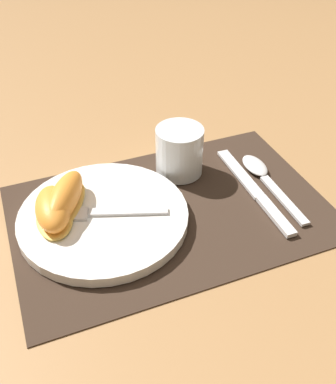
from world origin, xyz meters
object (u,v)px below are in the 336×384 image
object	(u,v)px
knife	(255,191)
citrus_wedge_0	(65,199)
juice_glass	(179,153)
fork	(94,214)
plate	(104,217)
citrus_wedge_1	(53,210)
spoon	(262,174)

from	to	relation	value
knife	citrus_wedge_0	distance (m)	0.29
juice_glass	knife	size ratio (longest dim) A/B	0.36
knife	fork	distance (m)	0.26
juice_glass	citrus_wedge_0	bearing A→B (deg)	-166.67
plate	citrus_wedge_0	world-z (taller)	citrus_wedge_0
citrus_wedge_1	fork	bearing A→B (deg)	-12.74
knife	citrus_wedge_0	world-z (taller)	citrus_wedge_0
plate	citrus_wedge_1	distance (m)	0.07
fork	juice_glass	bearing A→B (deg)	24.03
fork	citrus_wedge_0	size ratio (longest dim) A/B	1.47
spoon	juice_glass	bearing A→B (deg)	152.00
juice_glass	knife	world-z (taller)	juice_glass
citrus_wedge_0	citrus_wedge_1	world-z (taller)	citrus_wedge_0
knife	fork	world-z (taller)	fork
juice_glass	spoon	bearing A→B (deg)	-28.00
juice_glass	citrus_wedge_0	distance (m)	0.20
fork	citrus_wedge_1	world-z (taller)	citrus_wedge_1
citrus_wedge_0	citrus_wedge_1	distance (m)	0.02
juice_glass	fork	distance (m)	0.18
spoon	fork	xyz separation A→B (m)	(-0.29, -0.01, 0.01)
plate	knife	distance (m)	0.24
plate	citrus_wedge_1	xyz separation A→B (m)	(-0.07, 0.01, 0.03)
plate	juice_glass	size ratio (longest dim) A/B	3.08
plate	knife	size ratio (longest dim) A/B	1.10
juice_glass	spoon	world-z (taller)	juice_glass
juice_glass	spoon	size ratio (longest dim) A/B	0.44
fork	citrus_wedge_0	distance (m)	0.05
spoon	citrus_wedge_0	distance (m)	0.32
juice_glass	citrus_wedge_0	xyz separation A→B (m)	(-0.20, -0.05, 0.00)
plate	juice_glass	world-z (taller)	juice_glass
plate	fork	world-z (taller)	fork
citrus_wedge_0	fork	bearing A→B (deg)	-38.30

